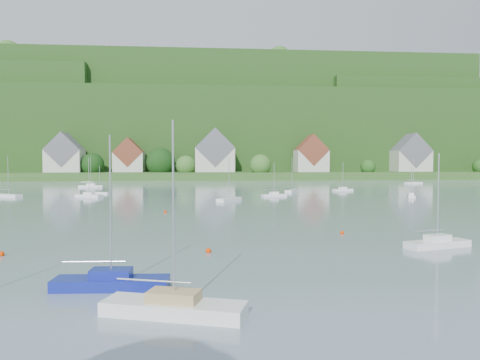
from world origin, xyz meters
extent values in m
cube|color=#2A541F|center=(0.00, 200.00, 1.50)|extent=(600.00, 60.00, 3.00)
cube|color=#143D13|center=(0.00, 275.00, 20.00)|extent=(620.00, 160.00, 40.00)
cube|color=#143D13|center=(10.00, 270.00, 28.00)|extent=(240.00, 130.00, 60.00)
cube|color=#143D13|center=(160.00, 255.00, 22.00)|extent=(200.00, 110.00, 48.00)
sphere|color=#1A4D17|center=(118.43, 184.90, 5.10)|extent=(6.45, 6.45, 6.45)
sphere|color=#2D6A27|center=(-6.80, 183.88, 5.66)|extent=(8.19, 8.19, 8.19)
sphere|color=#2D6A27|center=(-51.96, 186.07, 5.11)|extent=(6.49, 6.49, 6.49)
sphere|color=#2D6A27|center=(46.85, 192.08, 6.95)|extent=(12.16, 12.16, 12.16)
sphere|color=#2D6A27|center=(22.99, 179.93, 5.84)|extent=(8.73, 8.73, 8.73)
sphere|color=black|center=(-43.87, 185.86, 6.03)|extent=(9.32, 9.32, 9.32)
sphere|color=#1A4D17|center=(67.84, 181.69, 5.03)|extent=(6.24, 6.24, 6.24)
sphere|color=black|center=(89.43, 194.54, 5.65)|extent=(8.16, 8.16, 8.16)
sphere|color=black|center=(-17.00, 186.36, 6.87)|extent=(11.92, 11.92, 11.92)
sphere|color=#1A4D17|center=(-84.27, 263.14, 51.80)|extent=(10.29, 10.29, 10.29)
sphere|color=black|center=(-68.16, 251.39, 51.26)|extent=(7.18, 7.18, 7.18)
sphere|color=#1A4D17|center=(39.50, 255.03, 60.25)|extent=(12.83, 12.83, 12.83)
sphere|color=#2D6A27|center=(-39.93, 242.18, 59.43)|extent=(8.18, 8.18, 8.18)
sphere|color=#1A4D17|center=(1.11, 279.65, 60.23)|extent=(12.73, 12.73, 12.73)
sphere|color=#1A4D17|center=(83.40, 244.53, 60.01)|extent=(11.50, 11.50, 11.50)
sphere|color=#1A4D17|center=(60.71, 274.89, 60.56)|extent=(14.65, 14.65, 14.65)
sphere|color=#2D6A27|center=(39.25, 231.29, 60.09)|extent=(11.95, 11.95, 11.95)
sphere|color=#1A4D17|center=(119.44, 238.58, 59.71)|extent=(9.76, 9.76, 9.76)
sphere|color=#2D6A27|center=(-47.14, 274.29, 59.24)|extent=(7.07, 7.07, 7.07)
sphere|color=black|center=(-3.47, 243.31, 59.44)|extent=(8.21, 8.21, 8.21)
sphere|color=#2D6A27|center=(-22.82, 267.10, 60.14)|extent=(12.24, 12.24, 12.24)
sphere|color=#2D6A27|center=(114.51, 242.98, 59.58)|extent=(9.00, 9.00, 9.00)
sphere|color=#2D6A27|center=(-95.50, 235.90, 60.39)|extent=(13.65, 13.65, 13.65)
sphere|color=#1A4D17|center=(101.03, 257.97, 59.41)|extent=(8.03, 8.03, 8.03)
sphere|color=#2D6A27|center=(100.48, 258.36, 48.62)|extent=(14.97, 14.97, 14.97)
sphere|color=#1A4D17|center=(78.67, 255.82, 47.71)|extent=(9.78, 9.78, 9.78)
sphere|color=#1A4D17|center=(119.68, 254.71, 48.10)|extent=(12.02, 12.02, 12.02)
sphere|color=black|center=(137.90, 236.02, 48.02)|extent=(11.57, 11.57, 11.57)
sphere|color=#1A4D17|center=(122.43, 222.73, 48.21)|extent=(12.65, 12.65, 12.65)
sphere|color=#2D6A27|center=(142.64, 228.37, 47.45)|extent=(8.28, 8.28, 8.28)
sphere|color=black|center=(167.90, 264.31, 47.31)|extent=(7.47, 7.47, 7.47)
sphere|color=#2D6A27|center=(99.14, 247.22, 47.66)|extent=(9.48, 9.48, 9.48)
sphere|color=#1A4D17|center=(-39.98, 262.14, 42.10)|extent=(12.01, 12.01, 12.01)
sphere|color=black|center=(118.67, 252.35, 42.64)|extent=(15.08, 15.08, 15.08)
sphere|color=#2D6A27|center=(108.41, 268.02, 42.80)|extent=(15.99, 15.99, 15.99)
sphere|color=black|center=(-3.70, 272.21, 42.75)|extent=(15.72, 15.72, 15.72)
sphere|color=#1A4D17|center=(10.88, 267.92, 41.84)|extent=(10.54, 10.54, 10.54)
cube|color=silver|center=(-55.00, 187.00, 7.50)|extent=(14.00, 10.00, 9.00)
cube|color=slate|center=(-55.00, 187.00, 12.00)|extent=(14.00, 10.40, 14.00)
cube|color=silver|center=(-30.00, 189.00, 7.00)|extent=(12.00, 9.00, 8.00)
cube|color=brown|center=(-30.00, 189.00, 11.00)|extent=(12.00, 9.36, 12.00)
cube|color=silver|center=(5.00, 188.00, 8.00)|extent=(16.00, 11.00, 10.00)
cube|color=slate|center=(5.00, 188.00, 13.00)|extent=(16.00, 11.44, 16.00)
cube|color=silver|center=(45.00, 186.00, 7.50)|extent=(13.00, 10.00, 9.00)
cube|color=brown|center=(45.00, 186.00, 12.00)|extent=(13.00, 10.40, 13.00)
cube|color=silver|center=(90.00, 190.00, 7.50)|extent=(15.00, 10.00, 9.00)
cube|color=slate|center=(90.00, 190.00, 12.00)|extent=(15.00, 10.40, 15.00)
cube|color=navy|center=(-5.74, 23.70, 0.31)|extent=(6.37, 2.09, 0.63)
cube|color=navy|center=(-5.74, 23.70, 0.88)|extent=(2.26, 1.35, 0.50)
cylinder|color=silver|center=(-5.74, 23.70, 4.56)|extent=(0.10, 0.10, 7.85)
cylinder|color=silver|center=(-6.68, 23.75, 1.53)|extent=(3.46, 0.26, 0.08)
cube|color=white|center=(-2.04, 18.94, 0.33)|extent=(6.84, 3.73, 0.66)
cube|color=tan|center=(-2.04, 18.94, 0.91)|extent=(2.59, 1.92, 0.50)
cylinder|color=silver|center=(-2.04, 18.94, 4.78)|extent=(0.10, 0.10, 8.24)
cylinder|color=silver|center=(-2.98, 19.24, 1.56)|extent=(3.48, 1.16, 0.08)
cube|color=white|center=(18.53, 33.97, 0.29)|extent=(5.94, 3.17, 0.57)
cube|color=white|center=(18.53, 33.97, 0.82)|extent=(2.24, 1.65, 0.50)
cylinder|color=silver|center=(18.53, 33.97, 4.15)|extent=(0.10, 0.10, 7.15)
cylinder|color=silver|center=(17.71, 33.73, 1.47)|extent=(3.04, 0.97, 0.08)
sphere|color=#F33700|center=(-0.23, 33.49, 0.00)|extent=(0.45, 0.45, 0.45)
sphere|color=#F33700|center=(12.92, 41.60, 0.00)|extent=(0.40, 0.40, 0.40)
sphere|color=#F33700|center=(-5.73, 62.22, 0.00)|extent=(0.43, 0.43, 0.43)
sphere|color=#F33700|center=(-15.68, 33.50, 0.00)|extent=(0.47, 0.47, 0.47)
ellipsoid|color=black|center=(-3.68, 21.11, 0.10)|extent=(0.44, 0.28, 0.28)
sphere|color=black|center=(-3.50, 21.11, 0.22)|extent=(0.12, 0.12, 0.12)
ellipsoid|color=black|center=(-2.48, 22.31, 0.10)|extent=(0.44, 0.28, 0.28)
sphere|color=black|center=(-2.30, 22.31, 0.22)|extent=(0.12, 0.12, 0.12)
cube|color=white|center=(4.25, 80.33, 0.30)|extent=(4.88, 5.75, 0.59)
cylinder|color=silver|center=(4.25, 80.33, 4.30)|extent=(0.10, 0.10, 7.42)
cylinder|color=silver|center=(3.72, 79.62, 1.49)|extent=(2.01, 2.66, 0.08)
cube|color=white|center=(-31.07, 127.70, 0.32)|extent=(6.46, 1.82, 0.65)
cube|color=white|center=(-31.07, 127.70, 0.90)|extent=(2.26, 1.27, 0.50)
cylinder|color=silver|center=(-31.07, 127.70, 4.68)|extent=(0.10, 0.10, 8.06)
cylinder|color=silver|center=(-32.04, 127.70, 1.55)|extent=(3.55, 0.09, 0.08)
cube|color=white|center=(67.72, 140.80, 0.31)|extent=(6.37, 3.32, 0.61)
cylinder|color=silver|center=(67.72, 140.80, 4.45)|extent=(0.10, 0.10, 7.67)
cylinder|color=silver|center=(66.83, 140.55, 1.51)|extent=(3.27, 1.00, 0.08)
cube|color=white|center=(40.78, 85.59, 0.23)|extent=(2.98, 4.84, 0.47)
cube|color=white|center=(40.78, 85.59, 0.72)|extent=(1.47, 1.87, 0.50)
cylinder|color=silver|center=(40.78, 85.59, 3.40)|extent=(0.10, 0.10, 5.86)
cylinder|color=silver|center=(40.52, 84.93, 1.37)|extent=(1.05, 2.42, 0.08)
cube|color=white|center=(-22.95, 100.95, 0.23)|extent=(4.80, 2.93, 0.46)
cylinder|color=silver|center=(-22.95, 100.95, 3.37)|extent=(0.10, 0.10, 5.81)
cylinder|color=silver|center=(-23.60, 101.21, 1.36)|extent=(2.40, 1.02, 0.08)
cube|color=white|center=(14.08, 90.39, 0.26)|extent=(5.32, 2.72, 0.51)
cube|color=white|center=(14.08, 90.39, 0.76)|extent=(1.99, 1.44, 0.50)
cylinder|color=silver|center=(14.08, 90.39, 3.72)|extent=(0.10, 0.10, 6.41)
cylinder|color=silver|center=(13.33, 90.19, 1.41)|extent=(2.74, 0.81, 0.08)
cube|color=white|center=(-39.29, 93.58, 0.31)|extent=(6.14, 4.56, 0.61)
cylinder|color=silver|center=(-39.29, 93.58, 4.43)|extent=(0.10, 0.10, 7.64)
cylinder|color=silver|center=(-40.08, 94.05, 1.51)|extent=(2.94, 1.77, 0.08)
cube|color=white|center=(-22.97, 91.34, 0.29)|extent=(5.94, 4.20, 0.59)
cube|color=white|center=(-22.97, 91.34, 0.84)|extent=(2.35, 1.98, 0.50)
cylinder|color=silver|center=(-22.97, 91.34, 4.24)|extent=(0.10, 0.10, 7.32)
cylinder|color=silver|center=(-23.75, 91.75, 1.49)|extent=(2.88, 1.59, 0.08)
cube|color=white|center=(33.64, 106.94, 0.26)|extent=(5.39, 2.86, 0.52)
cube|color=white|center=(33.64, 106.94, 0.77)|extent=(2.03, 1.49, 0.50)
cylinder|color=silver|center=(33.64, 106.94, 3.76)|extent=(0.10, 0.10, 6.48)
cylinder|color=silver|center=(32.90, 106.72, 1.42)|extent=(2.76, 0.89, 0.08)
cube|color=white|center=(20.36, 103.32, 0.29)|extent=(4.26, 5.93, 0.59)
cylinder|color=silver|center=(20.36, 103.32, 4.25)|extent=(0.10, 0.10, 7.33)
cylinder|color=silver|center=(19.94, 102.55, 1.49)|extent=(1.62, 2.87, 0.08)
camera|label=1|loc=(-0.80, -1.87, 6.99)|focal=34.36mm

